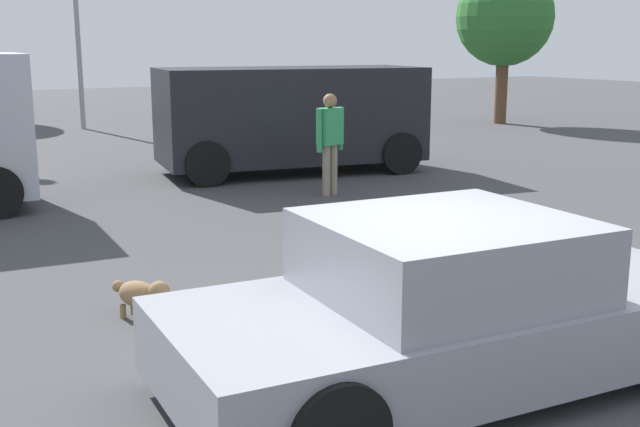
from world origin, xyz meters
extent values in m
plane|color=#424244|center=(0.00, 0.00, 0.00)|extent=(80.00, 80.00, 0.00)
cube|color=gray|center=(0.17, -0.18, 0.43)|extent=(4.38, 2.06, 0.54)
cube|color=gray|center=(0.07, -0.17, 0.98)|extent=(1.89, 1.78, 0.55)
cube|color=slate|center=(0.92, -0.22, 0.98)|extent=(0.15, 1.55, 0.47)
cube|color=slate|center=(-0.78, -0.12, 0.98)|extent=(0.15, 1.55, 0.47)
cylinder|color=black|center=(1.66, 0.61, 0.32)|extent=(0.65, 0.26, 0.64)
cylinder|color=black|center=(-1.22, 0.76, 0.32)|extent=(0.65, 0.26, 0.64)
ellipsoid|color=olive|center=(-1.45, 2.32, 0.23)|extent=(0.41, 0.48, 0.24)
sphere|color=olive|center=(-1.32, 2.09, 0.30)|extent=(0.19, 0.19, 0.19)
sphere|color=olive|center=(-1.29, 2.04, 0.29)|extent=(0.09, 0.09, 0.09)
cylinder|color=olive|center=(-1.33, 2.24, 0.06)|extent=(0.06, 0.06, 0.13)
cylinder|color=olive|center=(-1.44, 2.17, 0.06)|extent=(0.06, 0.06, 0.13)
cylinder|color=olive|center=(-1.46, 2.47, 0.06)|extent=(0.06, 0.06, 0.13)
cylinder|color=olive|center=(-1.57, 2.40, 0.06)|extent=(0.06, 0.06, 0.13)
sphere|color=olive|center=(-1.57, 2.54, 0.27)|extent=(0.11, 0.11, 0.11)
cube|color=slate|center=(-1.34, 8.41, 1.72)|extent=(0.15, 1.76, 0.84)
cube|color=black|center=(3.64, 9.04, 1.12)|extent=(5.20, 2.73, 1.77)
cube|color=slate|center=(1.23, 9.41, 1.51)|extent=(0.31, 1.69, 0.71)
cylinder|color=black|center=(1.64, 8.39, 0.40)|extent=(0.83, 0.37, 0.80)
cylinder|color=black|center=(1.93, 10.26, 0.40)|extent=(0.83, 0.37, 0.80)
cylinder|color=black|center=(5.35, 7.81, 0.40)|extent=(0.83, 0.37, 0.80)
cylinder|color=black|center=(5.64, 9.69, 0.40)|extent=(0.83, 0.37, 0.80)
cylinder|color=gray|center=(3.02, 6.61, 0.42)|extent=(0.13, 0.13, 0.84)
cylinder|color=gray|center=(3.18, 6.66, 0.42)|extent=(0.13, 0.13, 0.84)
cube|color=#339959|center=(3.10, 6.64, 1.14)|extent=(0.45, 0.34, 0.59)
cylinder|color=#339959|center=(2.87, 6.57, 1.08)|extent=(0.09, 0.09, 0.70)
cylinder|color=#339959|center=(3.33, 6.70, 1.08)|extent=(0.09, 0.09, 0.70)
sphere|color=#936B4C|center=(3.10, 6.64, 1.55)|extent=(0.23, 0.23, 0.23)
cylinder|color=gray|center=(2.04, 19.08, 3.38)|extent=(0.14, 0.14, 6.77)
cylinder|color=brown|center=(13.71, 14.27, 1.06)|extent=(0.38, 0.38, 2.12)
sphere|color=#2D6B2D|center=(13.71, 14.27, 3.23)|extent=(2.96, 2.96, 2.96)
camera|label=1|loc=(-3.42, -4.49, 2.47)|focal=44.58mm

